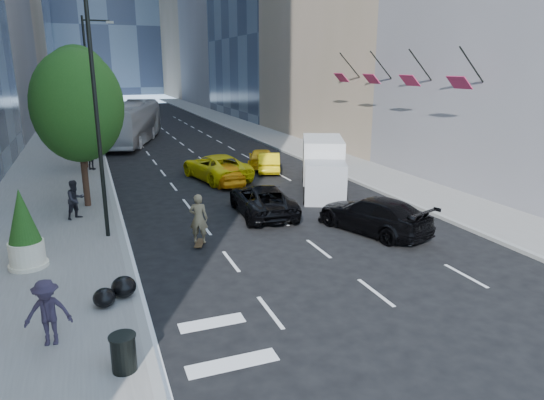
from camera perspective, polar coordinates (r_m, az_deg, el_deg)
name	(u,v)px	position (r m, az deg, el deg)	size (l,w,h in m)	color
ground	(295,252)	(18.40, 2.68, -6.15)	(160.00, 160.00, 0.00)	black
sidewalk_left	(63,146)	(46.20, -23.37, 5.85)	(6.00, 120.00, 0.15)	slate
sidewalk_right	(267,135)	(49.14, -0.56, 7.62)	(4.00, 120.00, 0.15)	slate
lamp_near	(100,93)	(19.70, -19.63, 11.80)	(2.13, 0.22, 10.00)	black
lamp_far	(91,80)	(37.68, -20.55, 13.05)	(2.13, 0.22, 10.00)	black
tree_near	(78,106)	(24.73, -21.89, 10.19)	(4.20, 4.20, 7.46)	black
tree_mid	(78,90)	(34.70, -21.86, 11.97)	(4.50, 4.50, 7.99)	black
tree_far	(80,91)	(47.71, -21.69, 11.81)	(3.90, 3.90, 6.92)	black
traffic_signal	(88,91)	(55.72, -20.80, 11.86)	(2.48, 0.53, 5.20)	black
facade_flags	(392,76)	(31.08, 13.89, 13.94)	(1.85, 13.30, 2.05)	black
skateboarder	(199,222)	(18.90, -8.61, -2.57)	(0.71, 0.47, 1.96)	brown
black_sedan_lincoln	(262,200)	(22.76, -1.15, 0.01)	(2.36, 5.12, 1.42)	black
black_sedan_mercedes	(373,215)	(20.80, 11.80, -1.70)	(2.11, 5.19, 1.51)	black
taxi_a	(225,173)	(28.80, -5.53, 3.13)	(1.56, 3.87, 1.32)	#FFA40D
taxi_b	(269,162)	(32.25, -0.36, 4.50)	(1.36, 3.91, 1.29)	yellow
taxi_c	(216,167)	(30.16, -6.60, 3.90)	(2.60, 5.65, 1.57)	yellow
taxi_d	(261,158)	(33.64, -1.26, 4.93)	(1.76, 4.34, 1.26)	yellow
city_bus	(130,123)	(46.01, -16.33, 8.72)	(3.14, 13.43, 3.74)	#B2B3B8
box_truck	(323,166)	(26.95, 6.03, 4.02)	(4.41, 6.39, 2.89)	#BABABA
pedestrian_a	(75,200)	(23.31, -22.12, 0.04)	(0.86, 0.67, 1.77)	black
pedestrian_b	(91,157)	(34.16, -20.52, 4.71)	(0.97, 0.40, 1.66)	black
pedestrian_c	(48,313)	(13.24, -24.89, -11.92)	(1.10, 0.63, 1.70)	#272030
trash_can	(124,354)	(11.84, -17.06, -16.90)	(0.56, 0.56, 0.83)	black
planter_shrub	(24,230)	(18.26, -27.16, -3.20)	(1.15, 1.15, 2.76)	beige
garbage_bags	(116,291)	(15.07, -17.87, -10.16)	(1.25, 1.21, 0.62)	black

